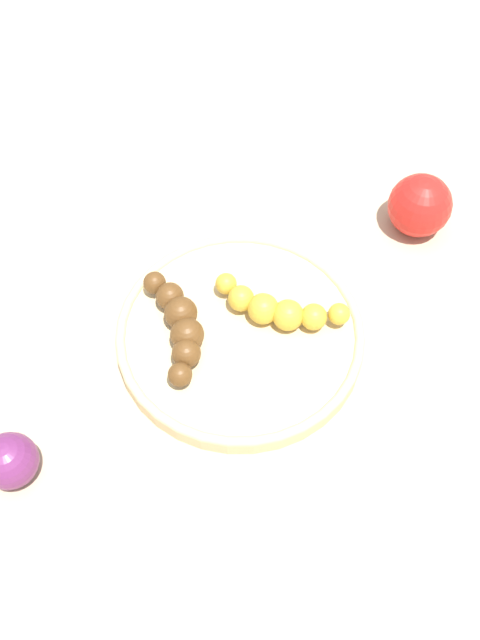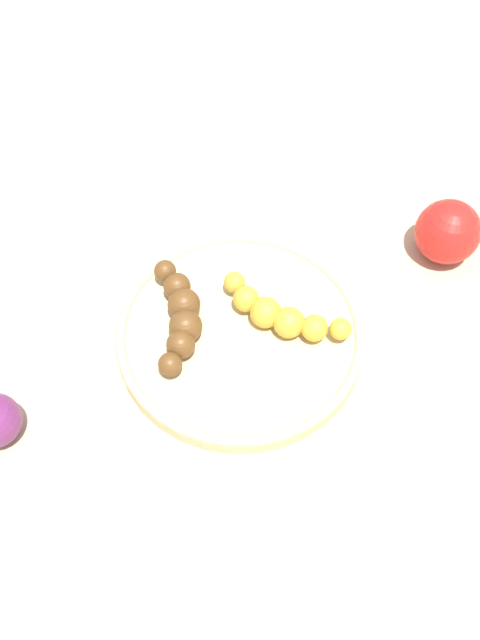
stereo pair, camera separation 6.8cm
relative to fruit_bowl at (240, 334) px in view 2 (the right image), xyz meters
name	(u,v)px [view 2 (the right image)]	position (x,y,z in m)	size (l,w,h in m)	color
ground_plane	(240,340)	(0.00, 0.00, -0.01)	(2.40, 2.40, 0.00)	tan
fruit_bowl	(240,334)	(0.00, 0.00, 0.00)	(0.25, 0.25, 0.02)	#D1B784
banana_spotted	(279,314)	(-0.04, 0.00, 0.02)	(0.12, 0.09, 0.03)	gold
banana_overripe	(180,314)	(0.06, -0.01, 0.02)	(0.05, 0.14, 0.03)	#593819
apple_red	(448,232)	(-0.24, -0.09, 0.02)	(0.07, 0.07, 0.07)	red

